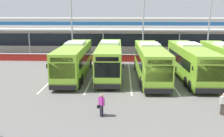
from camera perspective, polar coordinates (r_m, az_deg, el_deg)
The scene contains 17 objects.
ground_plane at distance 22.06m, azimuth 10.10°, elevation -5.93°, with size 200.00×200.00×0.00m, color #605E5B.
terminal_building at distance 47.85m, azimuth 6.17°, elevation 8.11°, with size 70.00×13.00×6.00m.
red_barrier_wall at distance 35.90m, azimuth 7.23°, elevation 2.47°, with size 60.00×0.40×1.10m.
coach_bus_leftmost at distance 27.65m, azimuth -8.80°, elevation 1.83°, with size 3.07×12.20×3.78m.
coach_bus_left_centre at distance 27.65m, azimuth -0.57°, elevation 1.99°, with size 3.07×12.20×3.78m.
coach_bus_centre at distance 26.69m, azimuth 8.92°, elevation 1.43°, with size 3.07×12.20×3.78m.
coach_bus_right_centre at distance 27.75m, azimuth 17.85°, elevation 1.39°, with size 3.07×12.20×3.78m.
bay_stripe_far_west at distance 28.63m, azimuth -12.85°, elevation -1.61°, with size 0.14×13.00×0.01m, color silver.
bay_stripe_west at distance 27.82m, azimuth -4.48°, elevation -1.75°, with size 0.14×13.00×0.01m, color silver.
bay_stripe_mid_west at distance 27.62m, azimuth 4.21°, elevation -1.86°, with size 0.14×13.00×0.01m, color silver.
bay_stripe_centre at distance 28.05m, azimuth 12.82°, elevation -1.92°, with size 0.14×13.00×0.01m, color silver.
bay_stripe_mid_east at distance 29.10m, azimuth 20.99°, elevation -1.93°, with size 0.14×13.00×0.01m, color silver.
pedestrian_with_handbag at distance 17.09m, azimuth -2.53°, elevation -8.40°, with size 0.58×0.56×1.62m.
pedestrian_near_bin at distance 18.92m, azimuth 24.63°, elevation -7.41°, with size 0.54×0.35×1.62m.
lamp_post_west at distance 37.77m, azimuth -9.44°, elevation 11.68°, with size 3.24×0.28×11.00m.
lamp_post_centre at distance 37.77m, azimuth 7.39°, elevation 11.75°, with size 3.24×0.28×11.00m.
lamp_post_east at distance 40.14m, azimuth 21.92°, elevation 11.00°, with size 3.24×0.28×11.00m.
Camera 1 is at (-2.90, -20.67, 7.12)m, focal length 39.07 mm.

